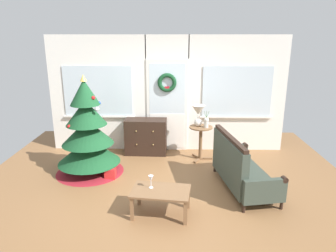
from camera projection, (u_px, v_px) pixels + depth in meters
name	position (u px, v px, depth m)	size (l,w,h in m)	color
ground_plane	(164.00, 192.00, 5.22)	(6.76, 6.76, 0.00)	brown
back_wall_with_door	(167.00, 94.00, 6.85)	(5.20, 0.19, 2.55)	white
christmas_tree	(88.00, 137.00, 5.80)	(1.28, 1.28, 1.87)	#4C331E
dresser_cabinet	(146.00, 136.00, 6.83)	(0.91, 0.47, 0.78)	black
settee_sofa	(239.00, 168.00, 5.25)	(0.95, 1.67, 0.96)	black
side_table	(201.00, 136.00, 6.46)	(0.50, 0.48, 0.72)	brown
table_lamp	(198.00, 113.00, 6.36)	(0.28, 0.28, 0.44)	silver
flower_vase	(206.00, 122.00, 6.31)	(0.11, 0.10, 0.35)	beige
coffee_table	(161.00, 194.00, 4.50)	(0.90, 0.62, 0.38)	brown
wine_glass	(151.00, 179.00, 4.52)	(0.08, 0.08, 0.20)	silver
gift_box	(110.00, 173.00, 5.71)	(0.19, 0.17, 0.19)	red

